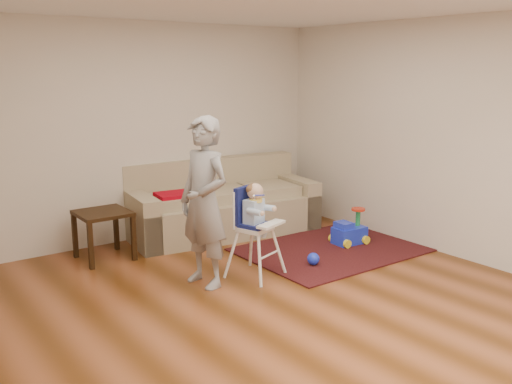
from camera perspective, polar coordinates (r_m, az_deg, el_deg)
ground at (r=5.34m, az=2.59°, el=-11.30°), size 5.50×5.50×0.00m
room_envelope at (r=5.31m, az=-0.81°, el=9.49°), size 5.04×5.52×2.72m
sofa at (r=7.44m, az=-3.37°, el=-0.61°), size 2.56×1.32×0.95m
side_table at (r=6.70m, az=-14.96°, el=-4.20°), size 0.56×0.56×0.56m
area_rug at (r=6.90m, az=7.49°, el=-5.75°), size 2.05×1.54×0.02m
ride_on_toy at (r=7.10m, az=9.34°, el=-3.40°), size 0.41×0.31×0.43m
toy_ball at (r=6.33m, az=5.75°, el=-6.67°), size 0.14×0.14×0.14m
high_chair at (r=5.90m, az=-0.09°, el=-3.99°), size 0.59×0.59×1.00m
adult at (r=5.60m, az=-5.19°, el=-1.05°), size 0.50×0.68×1.69m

